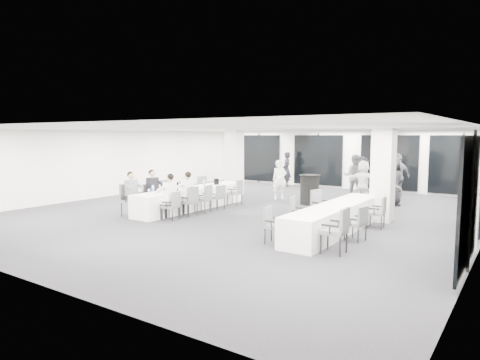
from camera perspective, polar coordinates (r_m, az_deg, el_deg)
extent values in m
cube|color=#27262C|center=(14.57, 1.07, -4.32)|extent=(14.00, 16.00, 0.02)
cube|color=white|center=(14.34, 1.09, 6.84)|extent=(14.00, 16.00, 0.02)
cube|color=white|center=(19.13, -16.81, 2.15)|extent=(0.02, 16.00, 2.80)
cube|color=white|center=(21.53, 12.82, 2.66)|extent=(14.00, 0.02, 2.80)
cube|color=white|center=(8.87, -28.50, -2.50)|extent=(14.00, 0.02, 2.80)
cube|color=black|center=(21.47, 12.75, 2.52)|extent=(13.60, 0.06, 2.50)
cube|color=silver|center=(18.59, -0.76, 2.30)|extent=(0.60, 0.60, 2.80)
cube|color=silver|center=(13.56, 18.53, 0.62)|extent=(0.60, 0.60, 2.80)
cube|color=white|center=(15.17, -6.43, -2.46)|extent=(0.90, 5.00, 0.75)
cube|color=white|center=(11.78, 12.62, -5.03)|extent=(0.90, 5.00, 0.75)
cylinder|color=black|center=(16.31, 9.26, -1.29)|extent=(0.70, 0.70, 1.11)
cylinder|color=black|center=(16.25, 9.30, 0.65)|extent=(0.80, 0.80, 0.02)
cube|color=#4E5155|center=(14.19, -14.30, -2.72)|extent=(0.59, 0.61, 0.09)
cube|color=#4E5155|center=(14.30, -15.09, -1.49)|extent=(0.16, 0.51, 0.50)
cylinder|color=black|center=(14.54, -14.43, -3.59)|extent=(0.04, 0.04, 0.45)
cylinder|color=black|center=(14.20, -15.51, -3.85)|extent=(0.04, 0.04, 0.45)
cylinder|color=black|center=(14.28, -13.04, -3.73)|extent=(0.04, 0.04, 0.45)
cylinder|color=black|center=(13.93, -14.10, -4.00)|extent=(0.04, 0.04, 0.45)
cube|color=black|center=(14.38, -13.66, -1.85)|extent=(0.37, 0.11, 0.04)
cube|color=black|center=(13.95, -15.00, -2.12)|extent=(0.37, 0.11, 0.04)
cube|color=#4E5155|center=(14.83, -11.60, -2.46)|extent=(0.56, 0.57, 0.08)
cube|color=#4E5155|center=(14.91, -12.33, -1.38)|extent=(0.16, 0.46, 0.46)
cylinder|color=black|center=(15.14, -11.81, -3.23)|extent=(0.04, 0.04, 0.41)
cylinder|color=black|center=(14.81, -12.65, -3.45)|extent=(0.04, 0.04, 0.41)
cylinder|color=black|center=(14.92, -10.51, -3.33)|extent=(0.04, 0.04, 0.41)
cylinder|color=black|center=(14.59, -11.34, -3.56)|extent=(0.04, 0.04, 0.41)
cube|color=black|center=(15.01, -11.09, -1.69)|extent=(0.34, 0.12, 0.04)
cube|color=black|center=(14.59, -12.14, -1.93)|extent=(0.34, 0.12, 0.04)
cube|color=#4E5155|center=(15.45, -9.22, -1.98)|extent=(0.56, 0.58, 0.08)
cube|color=#4E5155|center=(15.60, -9.75, -0.85)|extent=(0.14, 0.49, 0.49)
cylinder|color=black|center=(15.78, -9.06, -2.76)|extent=(0.04, 0.04, 0.43)
cylinder|color=black|center=(15.53, -10.29, -2.92)|extent=(0.04, 0.04, 0.43)
cylinder|color=black|center=(15.45, -8.10, -2.93)|extent=(0.04, 0.04, 0.43)
cylinder|color=black|center=(15.20, -9.35, -3.10)|extent=(0.04, 0.04, 0.43)
cube|color=black|center=(15.59, -8.46, -1.23)|extent=(0.36, 0.10, 0.04)
cube|color=black|center=(15.27, -10.01, -1.40)|extent=(0.36, 0.10, 0.04)
cube|color=#4E5155|center=(16.05, -7.24, -1.85)|extent=(0.46, 0.48, 0.07)
cube|color=#4E5155|center=(16.16, -7.76, -0.90)|extent=(0.09, 0.43, 0.43)
cylinder|color=black|center=(16.34, -7.22, -2.52)|extent=(0.03, 0.03, 0.38)
cylinder|color=black|center=(16.09, -8.17, -2.67)|extent=(0.03, 0.03, 0.38)
cylinder|color=black|center=(16.08, -6.29, -2.65)|extent=(0.03, 0.03, 0.38)
cylinder|color=black|center=(15.82, -7.24, -2.80)|extent=(0.03, 0.03, 0.38)
cube|color=black|center=(16.19, -6.66, -1.21)|extent=(0.32, 0.06, 0.04)
cube|color=black|center=(15.87, -7.85, -1.37)|extent=(0.32, 0.06, 0.04)
cube|color=#4E5155|center=(16.96, -4.55, -1.26)|extent=(0.53, 0.55, 0.08)
cube|color=#4E5155|center=(17.09, -5.07, -0.28)|extent=(0.13, 0.47, 0.47)
cylinder|color=black|center=(17.28, -4.51, -1.97)|extent=(0.04, 0.04, 0.42)
cylinder|color=black|center=(17.00, -5.51, -2.11)|extent=(0.04, 0.04, 0.42)
cylinder|color=black|center=(16.99, -3.56, -2.10)|extent=(0.04, 0.04, 0.42)
cylinder|color=black|center=(16.71, -4.57, -2.24)|extent=(0.04, 0.04, 0.42)
cube|color=black|center=(17.11, -3.93, -0.61)|extent=(0.35, 0.09, 0.04)
cube|color=black|center=(16.76, -5.19, -0.76)|extent=(0.35, 0.09, 0.04)
cube|color=#4E5155|center=(13.29, -9.24, -3.52)|extent=(0.50, 0.51, 0.07)
cube|color=#4E5155|center=(13.14, -8.52, -2.51)|extent=(0.13, 0.43, 0.43)
cylinder|color=black|center=(13.08, -9.00, -4.68)|extent=(0.03, 0.03, 0.38)
cylinder|color=black|center=(13.39, -8.12, -4.42)|extent=(0.03, 0.03, 0.38)
cylinder|color=black|center=(13.29, -10.34, -4.54)|extent=(0.03, 0.03, 0.38)
cylinder|color=black|center=(13.59, -9.44, -4.29)|extent=(0.03, 0.03, 0.38)
cube|color=black|center=(13.08, -9.82, -2.98)|extent=(0.32, 0.09, 0.04)
cube|color=black|center=(13.46, -8.70, -2.71)|extent=(0.32, 0.09, 0.04)
cube|color=#4E5155|center=(13.88, -6.93, -2.92)|extent=(0.47, 0.49, 0.08)
cube|color=#4E5155|center=(13.70, -6.25, -1.88)|extent=(0.07, 0.47, 0.47)
cylinder|color=black|center=(13.64, -6.85, -4.14)|extent=(0.04, 0.04, 0.42)
cylinder|color=black|center=(13.94, -5.74, -3.91)|extent=(0.04, 0.04, 0.42)
cylinder|color=black|center=(13.91, -8.10, -3.96)|extent=(0.04, 0.04, 0.42)
cylinder|color=black|center=(14.21, -6.99, -3.73)|extent=(0.04, 0.04, 0.42)
cube|color=black|center=(13.67, -7.65, -2.34)|extent=(0.35, 0.04, 0.04)
cube|color=black|center=(14.05, -6.25, -2.10)|extent=(0.35, 0.04, 0.04)
cube|color=#4E5155|center=(14.45, -4.97, -2.60)|extent=(0.51, 0.52, 0.08)
cube|color=#4E5155|center=(14.30, -4.24, -1.60)|extent=(0.11, 0.46, 0.45)
cylinder|color=black|center=(14.22, -4.71, -3.72)|extent=(0.04, 0.04, 0.40)
cylinder|color=black|center=(14.55, -3.89, -3.49)|extent=(0.04, 0.04, 0.40)
cylinder|color=black|center=(14.43, -6.04, -3.59)|extent=(0.04, 0.04, 0.40)
cylinder|color=black|center=(14.76, -5.20, -3.37)|extent=(0.04, 0.04, 0.40)
cube|color=black|center=(14.22, -5.51, -2.06)|extent=(0.34, 0.08, 0.04)
cube|color=black|center=(14.64, -4.46, -1.82)|extent=(0.34, 0.08, 0.04)
cube|color=#4E5155|center=(15.07, -3.07, -2.37)|extent=(0.49, 0.51, 0.07)
cube|color=#4E5155|center=(14.89, -2.57, -1.52)|extent=(0.13, 0.42, 0.42)
cylinder|color=black|center=(14.85, -3.13, -3.36)|extent=(0.03, 0.03, 0.37)
cylinder|color=black|center=(15.09, -2.10, -3.21)|extent=(0.03, 0.03, 0.37)
cylinder|color=black|center=(15.12, -4.04, -3.20)|extent=(0.03, 0.03, 0.37)
cylinder|color=black|center=(15.36, -3.01, -3.05)|extent=(0.03, 0.03, 0.37)
cube|color=black|center=(14.90, -3.73, -1.87)|extent=(0.31, 0.09, 0.04)
cube|color=black|center=(15.20, -2.44, -1.71)|extent=(0.31, 0.09, 0.04)
cube|color=#4E5155|center=(15.92, -0.75, -1.77)|extent=(0.52, 0.54, 0.08)
cube|color=#4E5155|center=(15.79, -0.04, -0.85)|extent=(0.12, 0.46, 0.46)
cylinder|color=black|center=(15.69, -0.42, -2.78)|extent=(0.04, 0.04, 0.41)
cylinder|color=black|center=(16.04, 0.21, -2.58)|extent=(0.04, 0.04, 0.41)
cylinder|color=black|center=(15.87, -1.71, -2.68)|extent=(0.04, 0.04, 0.41)
cylinder|color=black|center=(16.22, -1.06, -2.49)|extent=(0.04, 0.04, 0.41)
cube|color=black|center=(15.68, -1.16, -1.26)|extent=(0.34, 0.09, 0.04)
cube|color=black|center=(16.12, -0.35, -1.06)|extent=(0.34, 0.09, 0.04)
cube|color=#4E5155|center=(10.36, 4.73, -6.18)|extent=(0.47, 0.49, 0.07)
cube|color=#4E5155|center=(10.39, 3.71, -4.72)|extent=(0.10, 0.43, 0.43)
cylinder|color=black|center=(10.65, 4.20, -7.09)|extent=(0.03, 0.03, 0.38)
cylinder|color=black|center=(10.32, 3.35, -7.51)|extent=(0.03, 0.03, 0.38)
cylinder|color=black|center=(10.50, 6.07, -7.29)|extent=(0.03, 0.03, 0.38)
cylinder|color=black|center=(10.17, 5.26, -7.72)|extent=(0.03, 0.03, 0.38)
cube|color=black|center=(10.54, 5.25, -5.10)|extent=(0.32, 0.07, 0.04)
cube|color=black|center=(10.12, 4.21, -5.55)|extent=(0.32, 0.07, 0.04)
cube|color=#4E5155|center=(11.52, 8.03, -4.78)|extent=(0.57, 0.59, 0.08)
cube|color=#4E5155|center=(11.51, 6.96, -3.39)|extent=(0.18, 0.47, 0.47)
cylinder|color=black|center=(11.80, 7.24, -5.74)|extent=(0.04, 0.04, 0.42)
cylinder|color=black|center=(11.41, 6.81, -6.14)|extent=(0.04, 0.04, 0.42)
cylinder|color=black|center=(11.72, 9.19, -5.85)|extent=(0.04, 0.04, 0.42)
cylinder|color=black|center=(11.33, 8.82, -6.25)|extent=(0.04, 0.04, 0.42)
cube|color=black|center=(11.73, 8.29, -3.74)|extent=(0.34, 0.13, 0.04)
cube|color=black|center=(11.24, 7.78, -4.15)|extent=(0.34, 0.13, 0.04)
cube|color=#4E5155|center=(12.82, 10.91, -3.67)|extent=(0.56, 0.58, 0.08)
cube|color=#4E5155|center=(12.90, 10.09, -2.32)|extent=(0.15, 0.48, 0.48)
cylinder|color=black|center=(13.15, 10.64, -4.55)|extent=(0.04, 0.04, 0.43)
cylinder|color=black|center=(12.81, 9.59, -4.81)|extent=(0.04, 0.04, 0.43)
cylinder|color=black|center=(12.92, 12.18, -4.77)|extent=(0.04, 0.04, 0.43)
cylinder|color=black|center=(12.58, 11.15, -5.04)|extent=(0.04, 0.04, 0.43)
cube|color=black|center=(13.01, 11.57, -2.75)|extent=(0.36, 0.11, 0.04)
cube|color=black|center=(12.58, 10.27, -3.02)|extent=(0.36, 0.11, 0.04)
cube|color=#4E5155|center=(9.67, 12.42, -6.74)|extent=(0.52, 0.54, 0.09)
cube|color=#4E5155|center=(9.54, 13.81, -5.16)|extent=(0.08, 0.50, 0.50)
cylinder|color=black|center=(9.47, 13.18, -8.70)|extent=(0.04, 0.04, 0.44)
cylinder|color=black|center=(9.87, 14.01, -8.12)|extent=(0.04, 0.04, 0.44)
cylinder|color=black|center=(9.61, 10.71, -8.42)|extent=(0.04, 0.04, 0.44)
cylinder|color=black|center=(10.01, 11.63, -7.87)|extent=(0.04, 0.04, 0.44)
cube|color=black|center=(9.39, 11.88, -5.97)|extent=(0.37, 0.06, 0.04)
cube|color=black|center=(9.89, 12.98, -5.39)|extent=(0.37, 0.06, 0.04)
cube|color=#4E5155|center=(10.98, 15.15, -5.69)|extent=(0.50, 0.52, 0.07)
cube|color=#4E5155|center=(10.83, 16.11, -4.53)|extent=(0.14, 0.43, 0.42)
cylinder|color=black|center=(10.78, 15.46, -7.14)|extent=(0.03, 0.03, 0.38)
cylinder|color=black|center=(11.09, 16.43, -6.80)|extent=(0.03, 0.03, 0.38)
cylinder|color=black|center=(10.97, 13.79, -6.87)|extent=(0.03, 0.03, 0.38)
cylinder|color=black|center=(11.27, 14.79, -6.55)|extent=(0.03, 0.03, 0.38)
cube|color=black|center=(10.76, 14.55, -5.06)|extent=(0.31, 0.10, 0.04)
cube|color=black|center=(11.15, 15.78, -4.71)|extent=(0.31, 0.10, 0.04)
cube|color=#4E5155|center=(12.55, 17.67, -4.25)|extent=(0.48, 0.49, 0.08)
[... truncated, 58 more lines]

